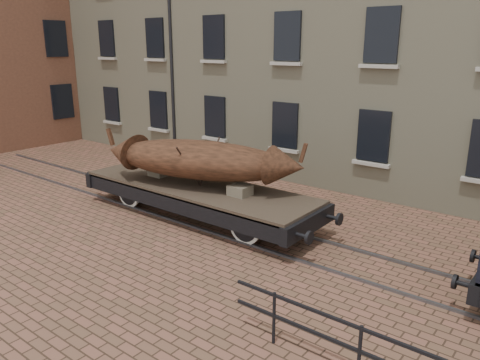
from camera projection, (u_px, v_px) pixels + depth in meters
The scene contains 4 objects.
ground at pixel (261, 236), 12.99m from camera, with size 90.00×90.00×0.00m, color brown.
rail_track at pixel (261, 235), 12.98m from camera, with size 30.00×1.52×0.06m.
flatcar_wagon at pixel (197, 191), 14.19m from camera, with size 8.79×2.38×1.33m.
iron_boat at pixel (199, 159), 13.83m from camera, with size 6.39×3.32×1.55m.
Camera 1 is at (6.99, -9.82, 5.12)m, focal length 35.00 mm.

